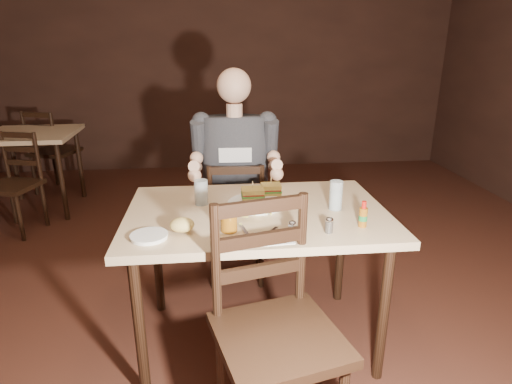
{
  "coord_description": "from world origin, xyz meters",
  "views": [
    {
      "loc": [
        -0.05,
        -2.05,
        1.56
      ],
      "look_at": [
        0.16,
        -0.03,
        0.85
      ],
      "focal_mm": 30.0,
      "sensor_mm": 36.0,
      "label": 1
    }
  ],
  "objects": [
    {
      "name": "chair_near",
      "position": [
        0.18,
        -0.71,
        0.5
      ],
      "size": [
        0.56,
        0.6,
        0.99
      ],
      "primitive_type": null,
      "rotation": [
        0.0,
        0.0,
        0.24
      ],
      "color": "black",
      "rests_on": "ground"
    },
    {
      "name": "sandwich_right",
      "position": [
        0.26,
        0.1,
        0.83
      ],
      "size": [
        0.1,
        0.09,
        0.09
      ],
      "primitive_type": null,
      "rotation": [
        0.0,
        0.0,
        -0.0
      ],
      "color": "gold",
      "rests_on": "dinner_plate"
    },
    {
      "name": "fries_pile",
      "position": [
        0.14,
        -0.16,
        0.8
      ],
      "size": [
        0.23,
        0.16,
        0.04
      ],
      "primitive_type": null,
      "rotation": [
        0.0,
        0.0,
        0.0
      ],
      "color": "#CEC152",
      "rests_on": "dinner_plate"
    },
    {
      "name": "knife",
      "position": [
        0.09,
        -0.36,
        0.78
      ],
      "size": [
        0.06,
        0.23,
        0.01
      ],
      "primitive_type": "cube",
      "rotation": [
        0.0,
        0.0,
        0.2
      ],
      "color": "silver",
      "rests_on": "napkin"
    },
    {
      "name": "ketchup_dollop",
      "position": [
        0.36,
        0.02,
        0.79
      ],
      "size": [
        0.04,
        0.04,
        0.01
      ],
      "primitive_type": "ellipsoid",
      "rotation": [
        0.0,
        0.0,
        0.0
      ],
      "color": "maroon",
      "rests_on": "dinner_plate"
    },
    {
      "name": "glass_left",
      "position": [
        -0.11,
        0.04,
        0.83
      ],
      "size": [
        0.07,
        0.07,
        0.13
      ],
      "primitive_type": "cylinder",
      "rotation": [
        0.0,
        0.0,
        0.0
      ],
      "color": "silver",
      "rests_on": "main_table"
    },
    {
      "name": "syrup_dispenser",
      "position": [
        0.01,
        -0.31,
        0.82
      ],
      "size": [
        0.08,
        0.08,
        0.1
      ],
      "primitive_type": null,
      "rotation": [
        0.0,
        0.0,
        0.0
      ],
      "color": "#874D0F",
      "rests_on": "main_table"
    },
    {
      "name": "fork",
      "position": [
        0.17,
        -0.37,
        0.78
      ],
      "size": [
        0.11,
        0.15,
        0.01
      ],
      "primitive_type": "cube",
      "rotation": [
        0.0,
        0.0,
        -0.64
      ],
      "color": "silver",
      "rests_on": "napkin"
    },
    {
      "name": "chair_far",
      "position": [
        0.09,
        0.63,
        0.43
      ],
      "size": [
        0.41,
        0.45,
        0.86
      ],
      "primitive_type": null,
      "rotation": [
        0.0,
        0.0,
        3.1
      ],
      "color": "black",
      "rests_on": "ground"
    },
    {
      "name": "dinner_plate",
      "position": [
        0.16,
        -0.01,
        0.78
      ],
      "size": [
        0.28,
        0.28,
        0.02
      ],
      "primitive_type": "cylinder",
      "rotation": [
        0.0,
        0.0,
        0.0
      ],
      "color": "white",
      "rests_on": "main_table"
    },
    {
      "name": "diner",
      "position": [
        0.09,
        0.58,
        0.93
      ],
      "size": [
        0.58,
        0.47,
        0.98
      ],
      "primitive_type": null,
      "rotation": [
        0.0,
        0.0,
        -0.04
      ],
      "color": "#34343A",
      "rests_on": "chair_far"
    },
    {
      "name": "salt_shaker",
      "position": [
        0.28,
        -0.38,
        0.8
      ],
      "size": [
        0.03,
        0.03,
        0.06
      ],
      "primitive_type": null,
      "rotation": [
        0.0,
        0.0,
        0.0
      ],
      "color": "white",
      "rests_on": "main_table"
    },
    {
      "name": "pepper_shaker",
      "position": [
        0.45,
        -0.37,
        0.8
      ],
      "size": [
        0.04,
        0.04,
        0.07
      ],
      "primitive_type": null,
      "rotation": [
        0.0,
        0.0,
        0.0
      ],
      "color": "#38332D",
      "rests_on": "main_table"
    },
    {
      "name": "bg_chair_near",
      "position": [
        -1.75,
        1.57,
        0.42
      ],
      "size": [
        0.49,
        0.52,
        0.85
      ],
      "primitive_type": null,
      "rotation": [
        0.0,
        0.0,
        -0.28
      ],
      "color": "black",
      "rests_on": "ground"
    },
    {
      "name": "main_table",
      "position": [
        0.16,
        -0.08,
        0.7
      ],
      "size": [
        1.29,
        0.86,
        0.77
      ],
      "rotation": [
        0.0,
        0.0,
        0.0
      ],
      "color": "tan",
      "rests_on": "ground"
    },
    {
      "name": "room_shell",
      "position": [
        0.0,
        0.0,
        1.4
      ],
      "size": [
        7.0,
        7.0,
        7.0
      ],
      "color": "black",
      "rests_on": "ground"
    },
    {
      "name": "sandwich_left",
      "position": [
        0.15,
        0.04,
        0.84
      ],
      "size": [
        0.11,
        0.09,
        0.1
      ],
      "primitive_type": null,
      "rotation": [
        0.0,
        0.0,
        0.01
      ],
      "color": "gold",
      "rests_on": "dinner_plate"
    },
    {
      "name": "side_plate",
      "position": [
        -0.33,
        -0.35,
        0.78
      ],
      "size": [
        0.16,
        0.16,
        0.01
      ],
      "primitive_type": "cylinder",
      "rotation": [
        0.0,
        0.0,
        0.0
      ],
      "color": "white",
      "rests_on": "main_table"
    },
    {
      "name": "bread_roll",
      "position": [
        -0.19,
        -0.32,
        0.81
      ],
      "size": [
        0.11,
        0.09,
        0.06
      ],
      "primitive_type": "ellipsoid",
      "rotation": [
        0.0,
        0.0,
        0.0
      ],
      "color": "tan",
      "rests_on": "side_plate"
    },
    {
      "name": "bg_table",
      "position": [
        -1.75,
        2.12,
        0.68
      ],
      "size": [
        0.82,
        0.82,
        0.77
      ],
      "rotation": [
        0.0,
        0.0,
        0.03
      ],
      "color": "tan",
      "rests_on": "ground"
    },
    {
      "name": "bg_chair_far",
      "position": [
        -1.75,
        2.67,
        0.45
      ],
      "size": [
        0.55,
        0.57,
        0.9
      ],
      "primitive_type": null,
      "rotation": [
        0.0,
        0.0,
        2.8
      ],
      "color": "black",
      "rests_on": "ground"
    },
    {
      "name": "napkin",
      "position": [
        0.2,
        -0.4,
        0.77
      ],
      "size": [
        0.16,
        0.15,
        0.0
      ],
      "primitive_type": "cube",
      "rotation": [
        0.0,
        0.0,
        0.07
      ],
      "color": "white",
      "rests_on": "main_table"
    },
    {
      "name": "glass_right",
      "position": [
        0.55,
        -0.1,
        0.84
      ],
      "size": [
        0.06,
        0.06,
        0.15
      ],
      "primitive_type": "cylinder",
      "rotation": [
        0.0,
        0.0,
        0.0
      ],
      "color": "silver",
      "rests_on": "main_table"
    },
    {
      "name": "hot_sauce",
      "position": [
        0.62,
        -0.32,
        0.83
      ],
      "size": [
        0.04,
        0.04,
        0.12
      ],
      "primitive_type": null,
      "rotation": [
        0.0,
        0.0,
        0.0
      ],
      "color": "#874D0F",
      "rests_on": "main_table"
    }
  ]
}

